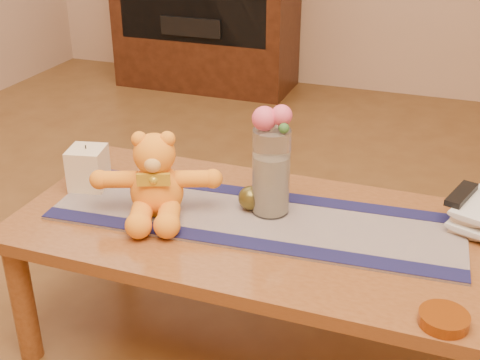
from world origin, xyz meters
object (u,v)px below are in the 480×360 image
(teddy_bear, at_px, (156,175))
(bronze_ball, at_px, (251,198))
(amber_dish, at_px, (444,319))
(tv_remote, at_px, (462,194))
(glass_vase, at_px, (271,172))
(book_bottom, at_px, (459,216))
(pillar_candle, at_px, (88,168))

(teddy_bear, relative_size, bronze_ball, 4.84)
(teddy_bear, xyz_separation_m, amber_dish, (0.84, -0.24, -0.11))
(tv_remote, bearing_deg, amber_dish, -73.79)
(bronze_ball, bearing_deg, amber_dish, -30.80)
(glass_vase, bearing_deg, amber_dish, -34.15)
(tv_remote, distance_m, amber_dish, 0.51)
(book_bottom, relative_size, amber_dish, 1.96)
(bronze_ball, height_order, tv_remote, tv_remote)
(teddy_bear, height_order, pillar_candle, teddy_bear)
(pillar_candle, bearing_deg, teddy_bear, -14.58)
(pillar_candle, distance_m, glass_vase, 0.60)
(pillar_candle, xyz_separation_m, book_bottom, (1.13, 0.20, -0.06))
(glass_vase, bearing_deg, tv_remote, 15.86)
(book_bottom, bearing_deg, glass_vase, -149.36)
(book_bottom, bearing_deg, teddy_bear, -148.16)
(pillar_candle, relative_size, tv_remote, 0.82)
(glass_vase, relative_size, tv_remote, 1.62)
(glass_vase, height_order, amber_dish, glass_vase)
(pillar_candle, xyz_separation_m, glass_vase, (0.59, 0.04, 0.06))
(teddy_bear, height_order, tv_remote, teddy_bear)
(teddy_bear, distance_m, pillar_candle, 0.29)
(tv_remote, bearing_deg, bronze_ball, -148.09)
(glass_vase, height_order, bronze_ball, glass_vase)
(glass_vase, relative_size, book_bottom, 1.17)
(teddy_bear, bearing_deg, book_bottom, -3.16)
(bronze_ball, distance_m, amber_dish, 0.68)
(glass_vase, xyz_separation_m, tv_remote, (0.53, 0.15, -0.05))
(glass_vase, bearing_deg, pillar_candle, -176.06)
(teddy_bear, relative_size, tv_remote, 2.23)
(pillar_candle, height_order, book_bottom, pillar_candle)
(teddy_bear, height_order, glass_vase, glass_vase)
(amber_dish, bearing_deg, book_bottom, 88.99)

